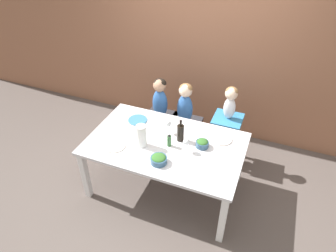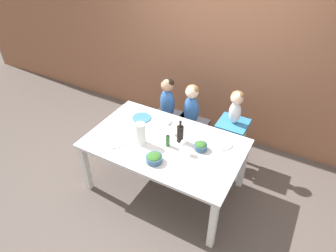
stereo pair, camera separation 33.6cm
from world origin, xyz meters
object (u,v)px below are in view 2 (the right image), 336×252
at_px(chair_far_center, 190,127).
at_px(chair_right_highchair, 232,131).
at_px(person_child_left, 167,96).
at_px(dinner_plate_back_right, 222,143).
at_px(person_child_center, 192,103).
at_px(paper_towel_roll, 141,134).
at_px(dinner_plate_front_left, 115,142).
at_px(person_baby_right, 236,104).
at_px(chair_far_left, 167,120).
at_px(dinner_plate_back_left, 142,118).
at_px(salad_bowl_large, 154,158).
at_px(salad_bowl_small, 201,146).
at_px(wine_bottle, 180,133).
at_px(wine_glass_near, 184,143).
at_px(wine_glass_far, 169,124).

bearing_deg(chair_far_center, chair_right_highchair, 0.00).
relative_size(person_child_left, dinner_plate_back_right, 2.46).
distance_m(chair_far_center, person_child_center, 0.40).
bearing_deg(chair_right_highchair, paper_towel_roll, -129.36).
bearing_deg(dinner_plate_front_left, person_child_center, 66.86).
bearing_deg(person_baby_right, dinner_plate_back_right, -86.02).
bearing_deg(chair_far_left, chair_right_highchair, 0.00).
height_order(paper_towel_roll, dinner_plate_back_left, paper_towel_roll).
height_order(chair_far_left, salad_bowl_large, salad_bowl_large).
relative_size(paper_towel_roll, salad_bowl_small, 1.85).
xyz_separation_m(salad_bowl_large, dinner_plate_front_left, (-0.56, 0.06, -0.04)).
xyz_separation_m(wine_bottle, salad_bowl_large, (-0.08, -0.44, -0.06)).
height_order(chair_far_center, salad_bowl_small, salad_bowl_small).
bearing_deg(dinner_plate_back_right, dinner_plate_front_left, -152.40).
bearing_deg(wine_glass_near, person_baby_right, 71.79).
distance_m(chair_far_left, wine_bottle, 0.98).
bearing_deg(chair_far_center, dinner_plate_back_left, -130.34).
bearing_deg(dinner_plate_back_right, wine_glass_near, -132.39).
bearing_deg(salad_bowl_large, paper_towel_roll, 146.92).
xyz_separation_m(chair_far_left, dinner_plate_back_left, (-0.08, -0.53, 0.33)).
height_order(salad_bowl_small, dinner_plate_back_left, salad_bowl_small).
height_order(chair_far_left, person_baby_right, person_baby_right).
relative_size(salad_bowl_large, salad_bowl_small, 1.22).
relative_size(dinner_plate_front_left, dinner_plate_back_right, 1.00).
xyz_separation_m(person_child_center, wine_bottle, (0.18, -0.69, 0.03)).
distance_m(salad_bowl_small, dinner_plate_back_right, 0.27).
distance_m(person_baby_right, wine_glass_near, 0.90).
relative_size(person_child_left, wine_glass_near, 3.39).
xyz_separation_m(chair_right_highchair, person_child_center, (-0.59, 0.00, 0.25)).
distance_m(chair_far_center, salad_bowl_large, 1.19).
xyz_separation_m(chair_right_highchair, dinner_plate_front_left, (-1.05, -1.07, 0.18)).
relative_size(salad_bowl_small, dinner_plate_back_left, 0.61).
xyz_separation_m(person_child_left, dinner_plate_back_right, (0.99, -0.51, -0.07)).
bearing_deg(chair_far_left, person_child_center, 0.25).
relative_size(chair_right_highchair, dinner_plate_front_left, 2.87).
xyz_separation_m(person_child_center, salad_bowl_small, (0.45, -0.71, -0.03)).
distance_m(wine_glass_far, salad_bowl_small, 0.47).
bearing_deg(dinner_plate_back_left, person_child_left, 81.30).
bearing_deg(wine_bottle, person_child_center, 104.93).
distance_m(chair_far_center, wine_glass_far, 0.76).
bearing_deg(paper_towel_roll, salad_bowl_large, -33.08).
bearing_deg(chair_far_left, wine_glass_near, -51.50).
xyz_separation_m(wine_glass_far, salad_bowl_small, (0.45, -0.10, -0.08)).
distance_m(wine_bottle, salad_bowl_large, 0.45).
distance_m(chair_far_left, person_child_center, 0.54).
height_order(salad_bowl_large, salad_bowl_small, same).
xyz_separation_m(person_child_center, dinner_plate_back_left, (-0.45, -0.53, -0.07)).
distance_m(wine_bottle, salad_bowl_small, 0.28).
bearing_deg(person_baby_right, paper_towel_roll, -129.29).
xyz_separation_m(chair_right_highchair, dinner_plate_back_right, (0.04, -0.50, 0.18)).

